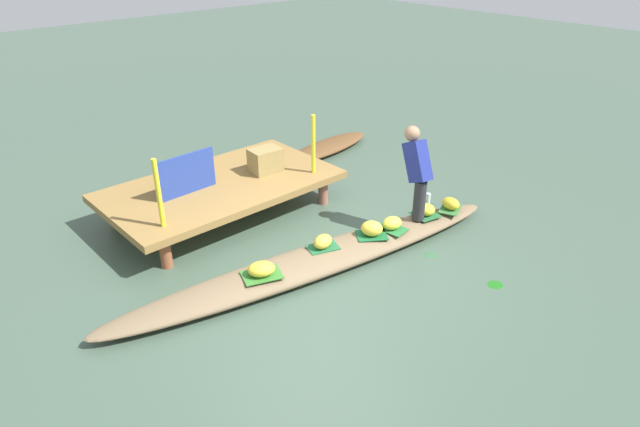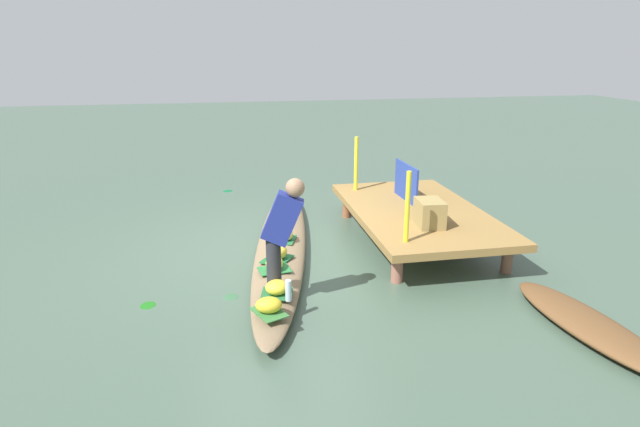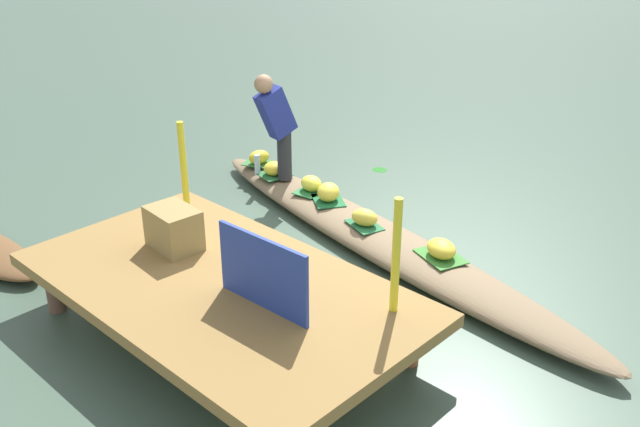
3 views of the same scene
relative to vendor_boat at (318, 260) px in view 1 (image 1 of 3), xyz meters
The scene contains 24 objects.
canal_water 0.11m from the vendor_boat, ahead, with size 40.00×40.00×0.00m, color #425848.
dock_platform 1.99m from the vendor_boat, 91.57° to the left, with size 3.20×1.80×0.48m.
vendor_boat is the anchor object (origin of this frame).
moored_boat 3.85m from the vendor_boat, 45.45° to the left, with size 2.02×0.56×0.17m, color brown.
leaf_mat_0 0.17m from the vendor_boat, 18.38° to the left, with size 0.37×0.25×0.01m, color #226338.
banana_bunch_0 0.24m from the vendor_boat, 18.38° to the left, with size 0.27×0.19×0.16m, color yellow.
leaf_mat_1 1.12m from the vendor_boat, 11.08° to the right, with size 0.37×0.26×0.01m, color #286E38.
banana_bunch_1 1.13m from the vendor_boat, 11.08° to the right, with size 0.26×0.20×0.17m, color yellow.
leaf_mat_2 2.14m from the vendor_boat, 10.16° to the right, with size 0.37×0.25×0.01m, color #367036.
banana_bunch_2 2.15m from the vendor_boat, 10.16° to the right, with size 0.26×0.19×0.16m, color gold.
leaf_mat_3 1.74m from the vendor_boat, ahead, with size 0.33×0.32×0.01m, color #256135.
banana_bunch_3 1.75m from the vendor_boat, ahead, with size 0.23×0.24×0.15m, color yellow.
leaf_mat_4 0.79m from the vendor_boat, behind, with size 0.43×0.31×0.01m, color #36772B.
banana_bunch_4 0.80m from the vendor_boat, behind, with size 0.31×0.24×0.16m, color yellow.
leaf_mat_5 0.80m from the vendor_boat, 10.84° to the right, with size 0.38×0.30×0.01m, color #1A5F31.
banana_bunch_5 0.82m from the vendor_boat, 10.84° to the right, with size 0.27×0.23×0.19m, color yellow.
vendor_person 1.77m from the vendor_boat, ahead, with size 0.25×0.48×1.22m.
water_bottle 1.91m from the vendor_boat, ahead, with size 0.06×0.06×0.23m, color silver.
market_banner 2.14m from the vendor_boat, 105.73° to the left, with size 0.84×0.03×0.55m, color #263C93.
railing_post_west 2.02m from the vendor_boat, 132.52° to the left, with size 0.06×0.06×0.87m, color yellow.
railing_post_east 1.96m from the vendor_boat, 50.03° to the left, with size 0.06×0.06×0.87m, color yellow.
produce_crate 2.05m from the vendor_boat, 70.58° to the left, with size 0.44×0.32×0.35m, color olive.
drifting_plant_1 1.46m from the vendor_boat, 30.29° to the right, with size 0.17×0.18×0.01m, color #335E3D.
drifting_plant_2 2.09m from the vendor_boat, 51.79° to the right, with size 0.17×0.19×0.01m, color #1C6619.
Camera 1 is at (-3.75, -4.20, 3.72)m, focal length 31.14 mm.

